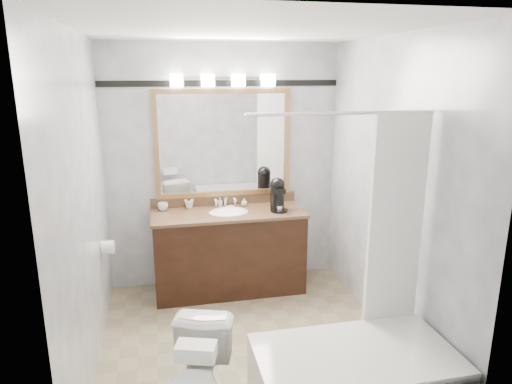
{
  "coord_description": "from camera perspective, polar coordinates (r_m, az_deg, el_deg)",
  "views": [
    {
      "loc": [
        -0.65,
        -3.32,
        2.2
      ],
      "look_at": [
        0.14,
        0.35,
        1.22
      ],
      "focal_mm": 32.0,
      "sensor_mm": 36.0,
      "label": 1
    }
  ],
  "objects": [
    {
      "name": "tissue_box",
      "position": [
        2.65,
        -7.51,
        -19.14
      ],
      "size": [
        0.24,
        0.18,
        0.09
      ],
      "primitive_type": "cube",
      "rotation": [
        0.0,
        0.0,
        -0.31
      ],
      "color": "white",
      "rests_on": "toilet"
    },
    {
      "name": "cup_right",
      "position": [
        4.74,
        -8.36,
        -1.47
      ],
      "size": [
        0.11,
        0.11,
        0.09
      ],
      "primitive_type": "imported",
      "rotation": [
        0.0,
        0.0,
        -0.14
      ],
      "color": "white",
      "rests_on": "vanity"
    },
    {
      "name": "vanity",
      "position": [
        4.72,
        -3.39,
        -7.22
      ],
      "size": [
        1.53,
        0.58,
        0.97
      ],
      "color": "black",
      "rests_on": "ground"
    },
    {
      "name": "room",
      "position": [
        3.51,
        -1.03,
        -1.05
      ],
      "size": [
        2.42,
        2.62,
        2.52
      ],
      "color": "gray",
      "rests_on": "ground"
    },
    {
      "name": "vanity_light_bar",
      "position": [
        4.59,
        -4.13,
        13.79
      ],
      "size": [
        1.02,
        0.14,
        0.12
      ],
      "color": "silver",
      "rests_on": "room"
    },
    {
      "name": "soap_bottle_b",
      "position": [
        4.77,
        -1.49,
        -1.28
      ],
      "size": [
        0.07,
        0.07,
        0.08
      ],
      "primitive_type": "imported",
      "rotation": [
        0.0,
        0.0,
        0.02
      ],
      "color": "white",
      "rests_on": "vanity"
    },
    {
      "name": "tp_roll",
      "position": [
        4.28,
        -18.03,
        -6.6
      ],
      "size": [
        0.11,
        0.12,
        0.12
      ],
      "primitive_type": "cylinder",
      "rotation": [
        0.0,
        1.57,
        0.0
      ],
      "color": "white",
      "rests_on": "room"
    },
    {
      "name": "bathtub",
      "position": [
        3.31,
        12.46,
        -21.14
      ],
      "size": [
        1.3,
        0.75,
        1.96
      ],
      "color": "white",
      "rests_on": "ground"
    },
    {
      "name": "mirror",
      "position": [
        4.7,
        -4.09,
        6.06
      ],
      "size": [
        1.4,
        0.04,
        1.1
      ],
      "color": "#AB7E4D",
      "rests_on": "room"
    },
    {
      "name": "coffee_maker",
      "position": [
        4.6,
        2.7,
        -0.2
      ],
      "size": [
        0.17,
        0.22,
        0.33
      ],
      "rotation": [
        0.0,
        0.0,
        0.07
      ],
      "color": "black",
      "rests_on": "vanity"
    },
    {
      "name": "cup_left",
      "position": [
        4.71,
        -11.56,
        -1.79
      ],
      "size": [
        0.13,
        0.13,
        0.08
      ],
      "primitive_type": "imported",
      "rotation": [
        0.0,
        0.0,
        0.29
      ],
      "color": "white",
      "rests_on": "vanity"
    },
    {
      "name": "soap_bottle_a",
      "position": [
        4.77,
        -4.54,
        -1.25
      ],
      "size": [
        0.05,
        0.05,
        0.09
      ],
      "primitive_type": "imported",
      "rotation": [
        0.0,
        0.0,
        0.14
      ],
      "color": "white",
      "rests_on": "vanity"
    },
    {
      "name": "accent_stripe",
      "position": [
        4.66,
        -4.24,
        13.39
      ],
      "size": [
        2.4,
        0.01,
        0.06
      ],
      "primitive_type": "cube",
      "color": "black",
      "rests_on": "room"
    },
    {
      "name": "soap_bar",
      "position": [
        4.7,
        -3.26,
        -1.9
      ],
      "size": [
        0.09,
        0.08,
        0.02
      ],
      "primitive_type": "cube",
      "rotation": [
        0.0,
        0.0,
        0.42
      ],
      "color": "beige",
      "rests_on": "vanity"
    }
  ]
}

